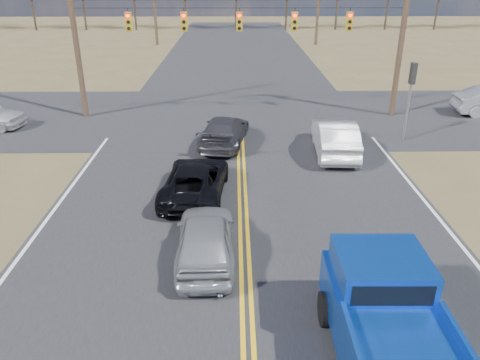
{
  "coord_description": "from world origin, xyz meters",
  "views": [
    {
      "loc": [
        -0.29,
        -8.67,
        7.96
      ],
      "look_at": [
        -0.12,
        5.54,
        1.5
      ],
      "focal_mm": 35.0,
      "sensor_mm": 36.0,
      "label": 1
    }
  ],
  "objects_px": {
    "black_suv": "(195,180)",
    "dgrey_car_queue": "(224,131)",
    "silver_suv": "(205,238)",
    "pickup_truck": "(394,340)",
    "white_car_queue": "(335,137)"
  },
  "relations": [
    {
      "from": "pickup_truck",
      "to": "white_car_queue",
      "type": "height_order",
      "value": "pickup_truck"
    },
    {
      "from": "silver_suv",
      "to": "dgrey_car_queue",
      "type": "xyz_separation_m",
      "value": [
        0.36,
        10.0,
        -0.02
      ]
    },
    {
      "from": "black_suv",
      "to": "dgrey_car_queue",
      "type": "height_order",
      "value": "dgrey_car_queue"
    },
    {
      "from": "silver_suv",
      "to": "dgrey_car_queue",
      "type": "distance_m",
      "value": 10.0
    },
    {
      "from": "pickup_truck",
      "to": "black_suv",
      "type": "bearing_deg",
      "value": 118.67
    },
    {
      "from": "pickup_truck",
      "to": "silver_suv",
      "type": "xyz_separation_m",
      "value": [
        -4.09,
        4.57,
        -0.36
      ]
    },
    {
      "from": "dgrey_car_queue",
      "to": "white_car_queue",
      "type": "bearing_deg",
      "value": 175.17
    },
    {
      "from": "pickup_truck",
      "to": "dgrey_car_queue",
      "type": "height_order",
      "value": "pickup_truck"
    },
    {
      "from": "silver_suv",
      "to": "dgrey_car_queue",
      "type": "height_order",
      "value": "silver_suv"
    },
    {
      "from": "black_suv",
      "to": "dgrey_car_queue",
      "type": "distance_m",
      "value": 5.81
    },
    {
      "from": "silver_suv",
      "to": "black_suv",
      "type": "height_order",
      "value": "silver_suv"
    },
    {
      "from": "white_car_queue",
      "to": "dgrey_car_queue",
      "type": "bearing_deg",
      "value": -10.18
    },
    {
      "from": "silver_suv",
      "to": "black_suv",
      "type": "xyz_separation_m",
      "value": [
        -0.62,
        4.27,
        -0.06
      ]
    },
    {
      "from": "white_car_queue",
      "to": "black_suv",
      "type": "bearing_deg",
      "value": 39.67
    },
    {
      "from": "silver_suv",
      "to": "black_suv",
      "type": "distance_m",
      "value": 4.32
    }
  ]
}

